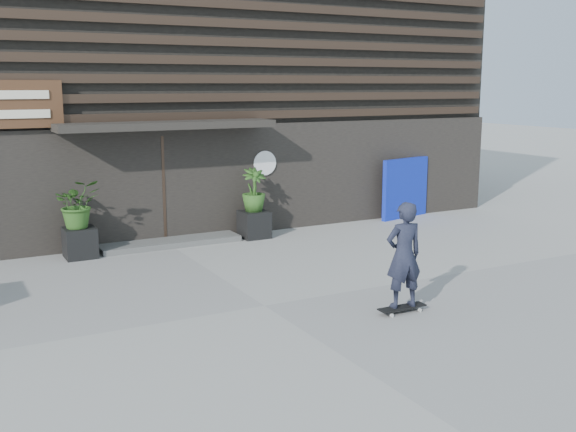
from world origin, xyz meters
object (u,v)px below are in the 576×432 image
planter_pot_right (254,224)px  skateboarder (404,256)px  blue_tarp (405,188)px  planter_pot_left (80,243)px

planter_pot_right → skateboarder: 5.70m
blue_tarp → skateboarder: 7.55m
planter_pot_left → planter_pot_right: bearing=0.0°
skateboarder → blue_tarp: bearing=52.2°
planter_pot_right → blue_tarp: bearing=3.9°
blue_tarp → skateboarder: skateboarder is taller
planter_pot_left → blue_tarp: (8.22, 0.30, 0.46)m
planter_pot_left → skateboarder: skateboarder is taller
blue_tarp → skateboarder: bearing=-141.3°
planter_pot_left → skateboarder: size_ratio=0.35×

